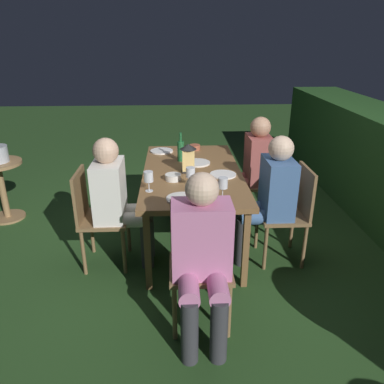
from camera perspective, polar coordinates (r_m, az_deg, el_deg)
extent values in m
plane|color=#26471E|center=(3.84, 0.00, -7.03)|extent=(16.00, 16.00, 0.00)
cube|color=brown|center=(3.55, 0.00, 2.92)|extent=(1.73, 0.91, 0.04)
cube|color=brown|center=(4.42, -5.49, 1.85)|extent=(0.05, 0.05, 0.68)
cube|color=brown|center=(2.99, -6.73, -9.00)|extent=(0.05, 0.05, 0.68)
cube|color=brown|center=(4.45, 4.46, 2.02)|extent=(0.05, 0.05, 0.68)
cube|color=brown|center=(3.03, 8.12, -8.60)|extent=(0.05, 0.05, 0.68)
cube|color=brown|center=(2.61, 1.29, -11.58)|extent=(0.40, 0.42, 0.03)
cube|color=brown|center=(2.65, 1.05, -5.27)|extent=(0.03, 0.40, 0.42)
cylinder|color=brown|center=(2.62, 5.63, -17.58)|extent=(0.03, 0.03, 0.42)
cylinder|color=brown|center=(2.60, -2.64, -17.89)|extent=(0.03, 0.03, 0.42)
cylinder|color=brown|center=(2.89, 4.67, -13.25)|extent=(0.03, 0.03, 0.42)
cylinder|color=brown|center=(2.87, -2.68, -13.48)|extent=(0.03, 0.03, 0.42)
cube|color=#C675A3|center=(2.42, 1.44, -7.16)|extent=(0.24, 0.38, 0.50)
sphere|color=beige|center=(2.26, 1.53, 0.43)|extent=(0.21, 0.21, 0.21)
cylinder|color=#C675A3|center=(2.43, 3.80, -13.59)|extent=(0.36, 0.13, 0.13)
cylinder|color=#C675A3|center=(2.42, -0.56, -13.74)|extent=(0.36, 0.13, 0.13)
cylinder|color=#333338|center=(2.46, 4.09, -20.26)|extent=(0.11, 0.11, 0.45)
cylinder|color=#333338|center=(2.45, -0.38, -20.45)|extent=(0.11, 0.11, 0.45)
cube|color=brown|center=(3.42, 13.42, -3.41)|extent=(0.42, 0.40, 0.03)
cube|color=brown|center=(3.39, 16.81, 0.13)|extent=(0.40, 0.03, 0.42)
cylinder|color=brown|center=(3.33, 11.05, -8.34)|extent=(0.03, 0.03, 0.42)
cylinder|color=brown|center=(3.64, 9.77, -5.45)|extent=(0.03, 0.03, 0.42)
cylinder|color=brown|center=(3.43, 16.64, -8.01)|extent=(0.03, 0.03, 0.42)
cylinder|color=brown|center=(3.72, 14.91, -5.23)|extent=(0.03, 0.03, 0.42)
cube|color=#426699|center=(3.30, 12.83, 0.70)|extent=(0.38, 0.24, 0.50)
sphere|color=beige|center=(3.19, 13.36, 6.45)|extent=(0.21, 0.21, 0.21)
cylinder|color=#426699|center=(3.28, 10.51, -3.77)|extent=(0.13, 0.36, 0.13)
cylinder|color=#426699|center=(3.44, 9.86, -2.45)|extent=(0.13, 0.36, 0.13)
cylinder|color=#333338|center=(3.36, 7.55, -7.50)|extent=(0.11, 0.11, 0.45)
cylinder|color=#333338|center=(3.52, 7.05, -6.04)|extent=(0.11, 0.11, 0.45)
cube|color=brown|center=(4.11, 10.58, 1.33)|extent=(0.42, 0.40, 0.03)
cube|color=brown|center=(4.09, 13.37, 4.30)|extent=(0.40, 0.03, 0.42)
cylinder|color=brown|center=(4.00, 8.54, -2.64)|extent=(0.03, 0.03, 0.42)
cylinder|color=brown|center=(4.33, 7.66, -0.62)|extent=(0.03, 0.03, 0.42)
cylinder|color=brown|center=(4.08, 13.23, -2.50)|extent=(0.03, 0.03, 0.42)
cylinder|color=brown|center=(4.40, 12.02, -0.53)|extent=(0.03, 0.03, 0.42)
cube|color=#9E4C47|center=(4.01, 10.01, 4.85)|extent=(0.38, 0.24, 0.50)
sphere|color=tan|center=(3.92, 10.35, 9.64)|extent=(0.21, 0.21, 0.21)
cylinder|color=#9E4C47|center=(3.98, 8.09, 1.20)|extent=(0.13, 0.36, 0.13)
cylinder|color=#9E4C47|center=(4.15, 7.64, 2.10)|extent=(0.13, 0.36, 0.13)
cylinder|color=#333338|center=(4.05, 5.68, -1.98)|extent=(0.11, 0.11, 0.45)
cylinder|color=#333338|center=(4.21, 5.33, -0.96)|extent=(0.11, 0.11, 0.45)
cube|color=brown|center=(3.35, -13.07, -3.98)|extent=(0.42, 0.40, 0.03)
cube|color=brown|center=(3.30, -16.61, -0.48)|extent=(0.40, 0.02, 0.42)
cylinder|color=brown|center=(3.58, -9.60, -5.90)|extent=(0.03, 0.03, 0.42)
cylinder|color=brown|center=(3.27, -10.28, -8.89)|extent=(0.03, 0.03, 0.42)
cylinder|color=brown|center=(3.64, -14.95, -5.90)|extent=(0.03, 0.03, 0.42)
cylinder|color=brown|center=(3.34, -16.14, -8.83)|extent=(0.03, 0.03, 0.42)
cube|color=white|center=(3.23, -12.43, 0.24)|extent=(0.38, 0.24, 0.50)
sphere|color=#D1A889|center=(3.12, -12.96, 6.11)|extent=(0.21, 0.21, 0.21)
cylinder|color=white|center=(3.39, -9.53, -2.85)|extent=(0.13, 0.36, 0.13)
cylinder|color=white|center=(3.22, -9.87, -4.22)|extent=(0.13, 0.36, 0.13)
cylinder|color=#333338|center=(3.48, -6.65, -6.36)|extent=(0.11, 0.11, 0.45)
cylinder|color=#333338|center=(3.32, -6.83, -7.86)|extent=(0.11, 0.11, 0.45)
cube|color=black|center=(3.52, -0.57, 3.25)|extent=(0.12, 0.12, 0.01)
cube|color=#F9D17A|center=(3.48, -0.58, 4.92)|extent=(0.11, 0.11, 0.20)
cone|color=black|center=(3.45, -0.58, 6.90)|extent=(0.15, 0.15, 0.05)
cylinder|color=#1E5B2D|center=(3.80, -1.73, 6.19)|extent=(0.07, 0.07, 0.20)
cylinder|color=#1E5B2D|center=(3.76, -1.76, 8.31)|extent=(0.03, 0.03, 0.09)
cylinder|color=silver|center=(3.09, -6.51, 0.18)|extent=(0.06, 0.06, 0.00)
cylinder|color=silver|center=(3.07, -6.55, 0.90)|extent=(0.01, 0.01, 0.08)
cylinder|color=silver|center=(3.04, -6.61, 2.35)|extent=(0.08, 0.08, 0.08)
cylinder|color=maroon|center=(3.05, -6.59, 1.93)|extent=(0.07, 0.07, 0.03)
cylinder|color=silver|center=(2.95, 4.62, -0.87)|extent=(0.06, 0.06, 0.00)
cylinder|color=silver|center=(2.93, 4.65, -0.11)|extent=(0.01, 0.01, 0.08)
cylinder|color=silver|center=(2.90, 4.70, 1.39)|extent=(0.08, 0.08, 0.08)
cylinder|color=maroon|center=(2.91, 4.68, 0.95)|extent=(0.07, 0.07, 0.03)
cylinder|color=silver|center=(3.16, -0.22, 0.87)|extent=(0.06, 0.06, 0.00)
cylinder|color=silver|center=(3.15, -0.22, 1.58)|extent=(0.01, 0.01, 0.08)
cylinder|color=silver|center=(3.12, -0.22, 3.00)|extent=(0.08, 0.08, 0.08)
cylinder|color=maroon|center=(3.13, -0.22, 2.59)|extent=(0.07, 0.07, 0.03)
cylinder|color=white|center=(3.74, 0.77, 4.45)|extent=(0.26, 0.26, 0.01)
cylinder|color=white|center=(4.15, -4.62, 6.21)|extent=(0.25, 0.25, 0.01)
cylinder|color=silver|center=(2.91, -1.49, -1.02)|extent=(0.25, 0.25, 0.01)
cylinder|color=white|center=(3.43, 4.71, 2.65)|extent=(0.24, 0.24, 0.01)
cylinder|color=#9E5138|center=(4.21, 0.43, 6.81)|extent=(0.12, 0.12, 0.06)
cylinder|color=#424C1E|center=(4.21, 0.43, 6.95)|extent=(0.10, 0.10, 0.02)
cylinder|color=silver|center=(3.30, -2.87, 2.26)|extent=(0.14, 0.14, 0.05)
cylinder|color=tan|center=(3.30, -2.87, 2.43)|extent=(0.12, 0.12, 0.02)
cylinder|color=#937047|center=(4.61, -26.73, -0.03)|extent=(0.07, 0.07, 0.63)
cylinder|color=#937047|center=(4.73, -26.10, -3.42)|extent=(0.37, 0.37, 0.02)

